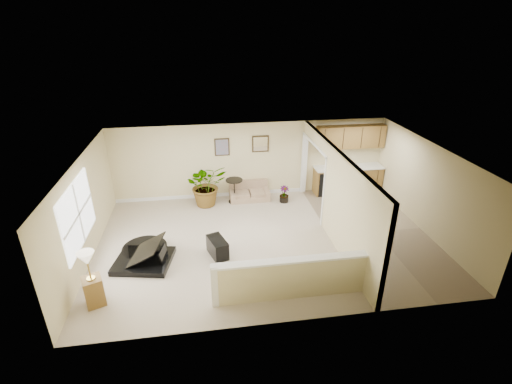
{
  "coord_description": "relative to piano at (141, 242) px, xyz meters",
  "views": [
    {
      "loc": [
        -1.56,
        -8.44,
        5.49
      ],
      "look_at": [
        -0.23,
        0.4,
        1.3
      ],
      "focal_mm": 26.0,
      "sensor_mm": 36.0,
      "label": 1
    }
  ],
  "objects": [
    {
      "name": "interior_partition",
      "position": [
        5.01,
        0.69,
        0.69
      ],
      "size": [
        0.18,
        5.99,
        2.5
      ],
      "color": "beige",
      "rests_on": "floor"
    },
    {
      "name": "left_wall",
      "position": [
        -1.29,
        0.43,
        0.72
      ],
      "size": [
        0.04,
        6.0,
        2.5
      ],
      "primitive_type": "cube",
      "color": "beige",
      "rests_on": "floor"
    },
    {
      "name": "back_wall",
      "position": [
        3.21,
        3.43,
        0.72
      ],
      "size": [
        9.0,
        0.04,
        2.5
      ],
      "primitive_type": "cube",
      "color": "beige",
      "rests_on": "floor"
    },
    {
      "name": "wall_mirror",
      "position": [
        3.51,
        3.4,
        1.27
      ],
      "size": [
        0.55,
        0.04,
        0.55
      ],
      "color": "#342612",
      "rests_on": "back_wall"
    },
    {
      "name": "lamp_stand",
      "position": [
        -0.79,
        -1.45,
        0.02
      ],
      "size": [
        0.49,
        0.49,
        1.29
      ],
      "color": "olive",
      "rests_on": "floor"
    },
    {
      "name": "kitchen_vinyl",
      "position": [
        6.36,
        0.43,
        -0.52
      ],
      "size": [
        2.7,
        6.0,
        0.01
      ],
      "primitive_type": "cube",
      "color": "gray",
      "rests_on": "floor"
    },
    {
      "name": "left_window",
      "position": [
        -1.27,
        -0.07,
        0.92
      ],
      "size": [
        0.05,
        2.15,
        1.45
      ],
      "primitive_type": "cube",
      "color": "white",
      "rests_on": "left_wall"
    },
    {
      "name": "piano",
      "position": [
        0.0,
        0.0,
        0.0
      ],
      "size": [
        1.74,
        1.77,
        1.27
      ],
      "rotation": [
        0.0,
        0.0,
        -0.2
      ],
      "color": "black",
      "rests_on": "floor"
    },
    {
      "name": "kitchen_cabinets",
      "position": [
        6.4,
        3.16,
        0.34
      ],
      "size": [
        2.36,
        0.65,
        2.33
      ],
      "color": "olive",
      "rests_on": "floor"
    },
    {
      "name": "floor",
      "position": [
        3.21,
        0.43,
        -0.53
      ],
      "size": [
        9.0,
        9.0,
        0.0
      ],
      "primitive_type": "plane",
      "color": "#B9A890",
      "rests_on": "ground"
    },
    {
      "name": "loveseat",
      "position": [
        3.09,
        3.12,
        -0.24
      ],
      "size": [
        1.31,
        0.75,
        0.75
      ],
      "rotation": [
        0.0,
        0.0,
        0.01
      ],
      "color": "#9F7E65",
      "rests_on": "floor"
    },
    {
      "name": "palm_plant",
      "position": [
        1.69,
        2.87,
        0.16
      ],
      "size": [
        1.46,
        1.33,
        1.4
      ],
      "color": "black",
      "rests_on": "floor"
    },
    {
      "name": "accent_table",
      "position": [
        2.58,
        2.91,
        -0.02
      ],
      "size": [
        0.55,
        0.55,
        0.8
      ],
      "color": "black",
      "rests_on": "floor"
    },
    {
      "name": "small_plant",
      "position": [
        4.19,
        2.69,
        -0.29
      ],
      "size": [
        0.35,
        0.35,
        0.55
      ],
      "color": "black",
      "rests_on": "floor"
    },
    {
      "name": "right_wall",
      "position": [
        7.71,
        0.43,
        0.72
      ],
      "size": [
        0.04,
        6.0,
        2.5
      ],
      "primitive_type": "cube",
      "color": "beige",
      "rests_on": "floor"
    },
    {
      "name": "wall_art_left",
      "position": [
        2.26,
        3.4,
        1.22
      ],
      "size": [
        0.48,
        0.04,
        0.58
      ],
      "color": "#342612",
      "rests_on": "back_wall"
    },
    {
      "name": "front_wall",
      "position": [
        3.21,
        -2.57,
        0.72
      ],
      "size": [
        9.0,
        0.04,
        2.5
      ],
      "primitive_type": "cube",
      "color": "beige",
      "rests_on": "floor"
    },
    {
      "name": "pony_half_wall",
      "position": [
        3.29,
        -1.87,
        -0.01
      ],
      "size": [
        3.42,
        0.22,
        1.0
      ],
      "color": "beige",
      "rests_on": "floor"
    },
    {
      "name": "piano_bench",
      "position": [
        1.86,
        -0.05,
        -0.29
      ],
      "size": [
        0.56,
        0.78,
        0.47
      ],
      "primitive_type": "cube",
      "rotation": [
        0.0,
        0.0,
        0.33
      ],
      "color": "black",
      "rests_on": "floor"
    },
    {
      "name": "ceiling",
      "position": [
        3.21,
        0.43,
        1.97
      ],
      "size": [
        9.0,
        6.0,
        0.04
      ],
      "primitive_type": "cube",
      "color": "white",
      "rests_on": "back_wall"
    }
  ]
}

